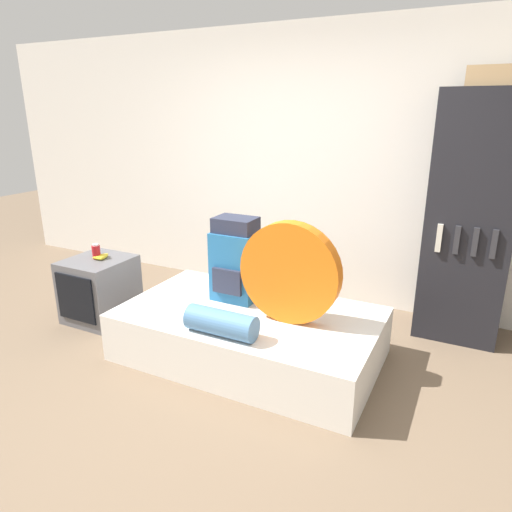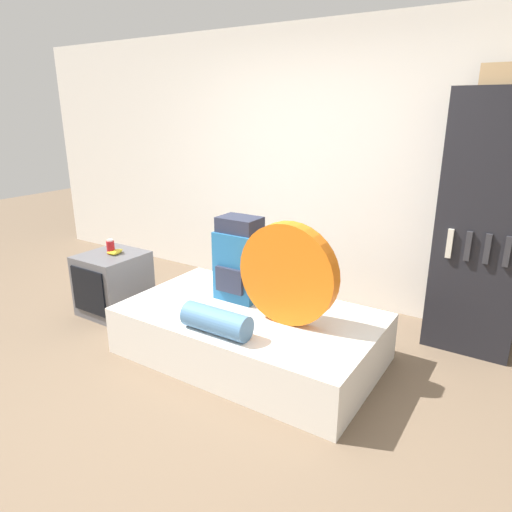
% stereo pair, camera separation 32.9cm
% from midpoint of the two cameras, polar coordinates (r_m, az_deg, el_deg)
% --- Properties ---
extents(ground_plane, '(16.00, 16.00, 0.00)m').
position_cam_midpoint_polar(ground_plane, '(3.20, -4.15, -17.18)').
color(ground_plane, brown).
extents(wall_back, '(8.00, 0.05, 2.60)m').
position_cam_midpoint_polar(wall_back, '(4.47, 11.72, 10.64)').
color(wall_back, white).
rests_on(wall_back, ground_plane).
extents(bed, '(1.93, 1.13, 0.38)m').
position_cam_midpoint_polar(bed, '(3.56, 1.90, -9.70)').
color(bed, silver).
rests_on(bed, ground_plane).
extents(backpack, '(0.35, 0.28, 0.67)m').
position_cam_midpoint_polar(backpack, '(3.60, 0.47, -0.54)').
color(backpack, '#23669E').
rests_on(backpack, bed).
extents(tent_bag, '(0.74, 0.11, 0.74)m').
position_cam_midpoint_polar(tent_bag, '(3.19, 6.98, -2.29)').
color(tent_bag, orange).
rests_on(tent_bag, bed).
extents(sleeping_roll, '(0.50, 0.18, 0.18)m').
position_cam_midpoint_polar(sleeping_roll, '(3.12, -1.96, -8.18)').
color(sleeping_roll, teal).
rests_on(sleeping_roll, bed).
extents(television, '(0.52, 0.57, 0.57)m').
position_cam_midpoint_polar(television, '(4.42, -15.40, -3.34)').
color(television, '#5B5B60').
rests_on(television, ground_plane).
extents(canister, '(0.07, 0.07, 0.13)m').
position_cam_midpoint_polar(canister, '(4.34, -15.68, 1.07)').
color(canister, '#B2191E').
rests_on(canister, television).
extents(banana_bunch, '(0.12, 0.15, 0.04)m').
position_cam_midpoint_polar(banana_bunch, '(4.33, -15.03, 0.49)').
color(banana_bunch, yellow).
rests_on(banana_bunch, television).
extents(bookshelf, '(0.64, 0.44, 1.99)m').
position_cam_midpoint_polar(bookshelf, '(3.92, 28.83, 3.24)').
color(bookshelf, black).
rests_on(bookshelf, ground_plane).
extents(cardboard_box, '(0.30, 0.29, 0.14)m').
position_cam_midpoint_polar(cardboard_box, '(3.82, 31.19, 18.84)').
color(cardboard_box, tan).
rests_on(cardboard_box, bookshelf).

